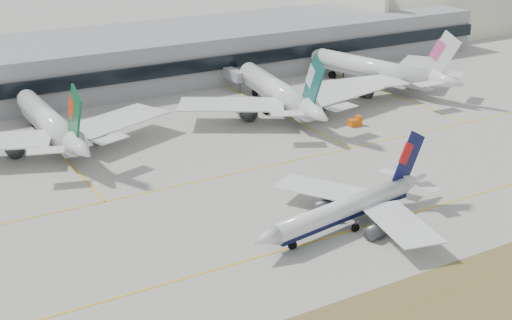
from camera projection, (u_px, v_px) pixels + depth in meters
ground at (293, 232)px, 130.11m from camera, size 3000.00×3000.00×0.00m
taxiing_airliner at (350, 208)px, 131.13m from camera, size 45.16×38.87×15.21m
widebody_eva at (51, 124)px, 170.35m from camera, size 58.34×56.88×20.79m
widebody_cathay at (279, 93)px, 194.78m from camera, size 59.98×59.31×21.65m
widebody_china_air at (379, 71)px, 218.07m from camera, size 58.60×58.43×21.52m
terminal at (91, 63)px, 219.79m from camera, size 280.00×43.10×15.00m
hangar at (421, 28)px, 311.29m from camera, size 91.00×60.00×60.00m
gse_c at (355, 122)px, 186.48m from camera, size 3.55×2.00×2.60m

